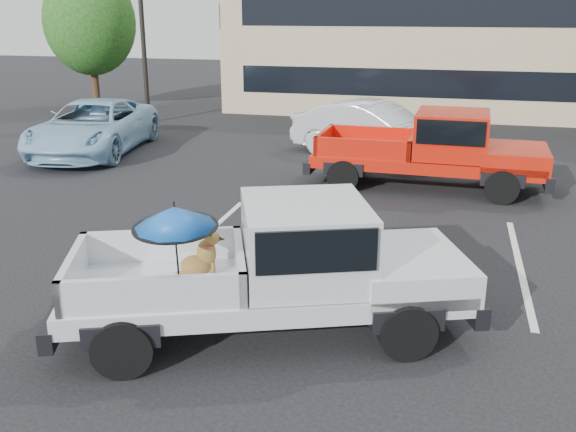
{
  "coord_description": "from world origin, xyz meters",
  "views": [
    {
      "loc": [
        1.61,
        -9.18,
        4.37
      ],
      "look_at": [
        -0.71,
        -0.07,
        1.3
      ],
      "focal_mm": 40.0,
      "sensor_mm": 36.0,
      "label": 1
    }
  ],
  "objects_px": {
    "red_pickup": "(443,147)",
    "tree_back": "(558,6)",
    "tree_left": "(90,22)",
    "silver_pickup": "(289,262)",
    "blue_suv": "(93,127)",
    "silver_sedan": "(373,130)"
  },
  "relations": [
    {
      "from": "tree_back",
      "to": "silver_sedan",
      "type": "height_order",
      "value": "tree_back"
    },
    {
      "from": "tree_left",
      "to": "blue_suv",
      "type": "distance_m",
      "value": 10.18
    },
    {
      "from": "tree_back",
      "to": "red_pickup",
      "type": "relative_size",
      "value": 1.19
    },
    {
      "from": "red_pickup",
      "to": "blue_suv",
      "type": "distance_m",
      "value": 10.79
    },
    {
      "from": "red_pickup",
      "to": "silver_sedan",
      "type": "bearing_deg",
      "value": 125.79
    },
    {
      "from": "tree_back",
      "to": "silver_sedan",
      "type": "relative_size",
      "value": 1.41
    },
    {
      "from": "tree_left",
      "to": "tree_back",
      "type": "height_order",
      "value": "tree_back"
    },
    {
      "from": "tree_back",
      "to": "red_pickup",
      "type": "bearing_deg",
      "value": -104.79
    },
    {
      "from": "blue_suv",
      "to": "tree_left",
      "type": "bearing_deg",
      "value": 111.26
    },
    {
      "from": "tree_left",
      "to": "red_pickup",
      "type": "bearing_deg",
      "value": -33.03
    },
    {
      "from": "tree_left",
      "to": "silver_sedan",
      "type": "distance_m",
      "value": 15.33
    },
    {
      "from": "tree_left",
      "to": "blue_suv",
      "type": "height_order",
      "value": "tree_left"
    },
    {
      "from": "silver_pickup",
      "to": "blue_suv",
      "type": "relative_size",
      "value": 1.03
    },
    {
      "from": "blue_suv",
      "to": "silver_sedan",
      "type": "bearing_deg",
      "value": 1.89
    },
    {
      "from": "silver_pickup",
      "to": "red_pickup",
      "type": "height_order",
      "value": "silver_pickup"
    },
    {
      "from": "silver_pickup",
      "to": "red_pickup",
      "type": "relative_size",
      "value": 1.01
    },
    {
      "from": "silver_sedan",
      "to": "tree_left",
      "type": "bearing_deg",
      "value": 86.24
    },
    {
      "from": "tree_back",
      "to": "blue_suv",
      "type": "bearing_deg",
      "value": -134.44
    },
    {
      "from": "red_pickup",
      "to": "tree_back",
      "type": "bearing_deg",
      "value": 77.01
    },
    {
      "from": "red_pickup",
      "to": "blue_suv",
      "type": "xyz_separation_m",
      "value": [
        -10.67,
        1.6,
        -0.25
      ]
    },
    {
      "from": "tree_left",
      "to": "silver_pickup",
      "type": "bearing_deg",
      "value": -53.33
    },
    {
      "from": "tree_left",
      "to": "silver_pickup",
      "type": "height_order",
      "value": "tree_left"
    }
  ]
}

